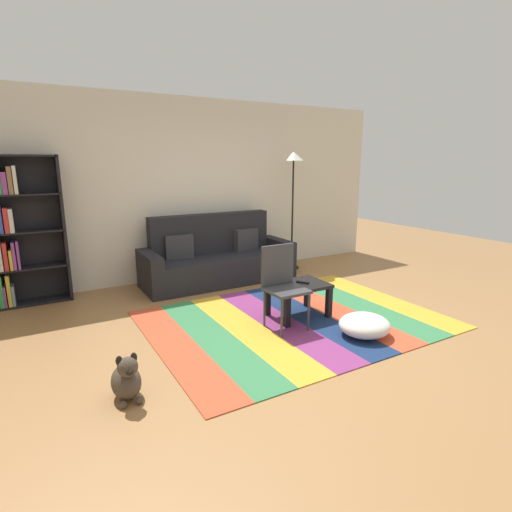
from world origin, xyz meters
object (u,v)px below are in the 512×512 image
bookshelf (14,232)px  pouf (364,325)px  coffee_table (298,290)px  folding_chair (282,280)px  tv_remote (303,282)px  dog (127,380)px  couch (217,259)px  standing_lamp (293,172)px

bookshelf → pouf: 4.26m
coffee_table → pouf: 0.86m
bookshelf → folding_chair: size_ratio=2.06×
tv_remote → pouf: bearing=-104.8°
coffee_table → dog: size_ratio=1.66×
dog → tv_remote: 2.30m
dog → tv_remote: bearing=18.2°
tv_remote → folding_chair: bearing=170.4°
bookshelf → coffee_table: bookshelf is taller
bookshelf → pouf: bookshelf is taller
couch → coffee_table: bearing=-83.6°
pouf → folding_chair: (-0.60, 0.64, 0.41)m
coffee_table → folding_chair: 0.41m
dog → folding_chair: folding_chair is taller
standing_lamp → folding_chair: bearing=-127.4°
standing_lamp → tv_remote: standing_lamp is taller
coffee_table → bookshelf: bearing=143.1°
folding_chair → standing_lamp: bearing=84.3°
couch → folding_chair: 1.95m
coffee_table → dog: coffee_table is taller
coffee_table → tv_remote: size_ratio=4.41×
dog → standing_lamp: 4.44m
bookshelf → folding_chair: bookshelf is taller
couch → tv_remote: 1.81m
couch → standing_lamp: (1.41, 0.07, 1.27)m
standing_lamp → couch: bearing=-177.2°
dog → folding_chair: bearing=17.7°
couch → standing_lamp: bearing=2.8°
couch → dog: bearing=-127.2°
bookshelf → coffee_table: bearing=-36.9°
couch → tv_remote: couch is taller
bookshelf → standing_lamp: standing_lamp is taller
coffee_table → folding_chair: (-0.32, -0.14, 0.21)m
couch → folding_chair: size_ratio=2.51×
pouf → folding_chair: size_ratio=0.59×
bookshelf → standing_lamp: bearing=-3.1°
pouf → dog: size_ratio=1.35×
pouf → coffee_table: bearing=109.6°
coffee_table → dog: 2.23m
dog → coffee_table: bearing=18.7°
coffee_table → dog: bearing=-161.3°
standing_lamp → tv_remote: size_ratio=12.83×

